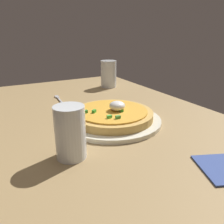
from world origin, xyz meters
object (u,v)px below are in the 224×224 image
Objects in this scene: cup_near at (109,75)px; cup_far at (70,134)px; plate at (112,120)px; pizza at (112,114)px; fork at (59,99)px.

cup_near is 1.07× the size of cup_far.
cup_far is at bearing 144.93° from cup_near.
plate is 1.97cm from pizza.
cup_far is at bearing 170.98° from fork.
pizza is 44.44cm from cup_near.
plate is 1.20× the size of pizza.
cup_near is (39.65, -19.82, 3.14)cm from pizza.
cup_near reaches higher than plate.
fork is at bearing 13.44° from pizza.
cup_near is 29.15cm from fork.
pizza is 1.98× the size of fork.
plate is 2.36× the size of fork.
cup_near is (39.61, -19.86, 5.11)cm from plate.
pizza is 2.08× the size of cup_far.
cup_far is (-12.98, 17.06, 4.80)cm from plate.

